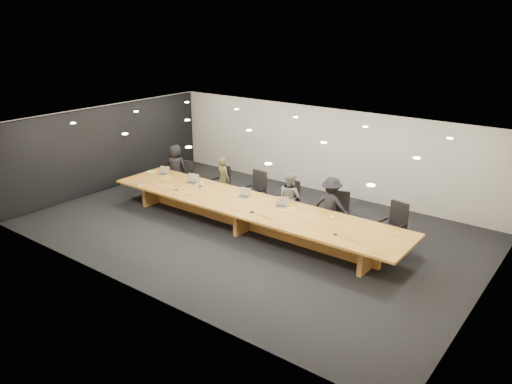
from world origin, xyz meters
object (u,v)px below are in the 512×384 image
laptop_b (191,179)px  amber_mug (200,186)px  chair_mid_left (255,191)px  conference_table (249,212)px  chair_left (220,183)px  paper_cup_far (332,218)px  paper_cup_near (293,210)px  mic_center (252,212)px  person_b (223,180)px  laptop_c (243,193)px  person_a (176,167)px  laptop_a (163,171)px  chair_mid_right (287,200)px  chair_far_left (184,177)px  av_box (139,184)px  laptop_d (281,202)px  person_d (331,205)px  water_bottle (202,186)px  person_c (290,198)px  mic_right (335,234)px  mic_left (176,190)px  chair_right (339,213)px  chair_far_right (393,226)px

laptop_b → amber_mug: size_ratio=3.88×
chair_mid_left → conference_table: bearing=-55.3°
chair_left → paper_cup_far: size_ratio=12.61×
paper_cup_near → mic_center: (-0.81, -0.69, -0.03)m
person_b → laptop_c: bearing=161.0°
chair_left → person_a: bearing=-163.4°
laptop_a → mic_center: size_ratio=2.46×
conference_table → chair_mid_right: chair_mid_right is taller
chair_far_left → mic_center: chair_far_left is taller
av_box → chair_mid_right: bearing=40.6°
laptop_d → mic_center: (-0.37, -0.79, -0.11)m
laptop_d → laptop_a: bearing=159.3°
person_d → water_bottle: 3.82m
paper_cup_near → laptop_c: bearing=177.7°
conference_table → water_bottle: bearing=178.1°
av_box → paper_cup_near: bearing=26.3°
paper_cup_far → mic_center: (-1.88, -0.83, -0.03)m
chair_mid_left → person_c: person_c is taller
chair_mid_right → laptop_d: chair_mid_right is taller
chair_left → laptop_a: chair_left is taller
conference_table → person_b: 2.33m
paper_cup_far → mic_right: bearing=-56.2°
amber_mug → mic_center: amber_mug is taller
person_c → mic_left: person_c is taller
chair_left → person_c: person_c is taller
conference_table → laptop_a: 3.86m
chair_right → water_bottle: 4.04m
chair_far_right → laptop_a: size_ratio=3.71×
laptop_a → mic_right: (6.66, -0.81, -0.11)m
chair_mid_right → laptop_b: chair_mid_right is taller
amber_mug → paper_cup_far: amber_mug is taller
chair_mid_left → amber_mug: bearing=-135.6°
chair_mid_right → laptop_a: size_ratio=3.66×
chair_mid_right → mic_center: 1.69m
chair_mid_left → mic_right: bearing=-21.8°
chair_mid_left → mic_left: chair_mid_left is taller
laptop_a → paper_cup_near: size_ratio=3.33×
chair_far_left → chair_right: 5.66m
person_a → paper_cup_far: bearing=157.1°
chair_far_right → person_b: person_b is taller
mic_center → mic_right: mic_center is taller
water_bottle → person_d: bearing=16.7°
paper_cup_far → mic_left: (-4.70, -0.79, -0.03)m
chair_right → person_a: person_a is taller
chair_mid_left → amber_mug: size_ratio=13.03×
laptop_a → laptop_c: bearing=-19.2°
chair_right → paper_cup_far: size_ratio=12.91×
person_d → chair_mid_left: bearing=-7.6°
person_c → amber_mug: bearing=34.8°
conference_table → chair_left: (-2.21, 1.33, 0.03)m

